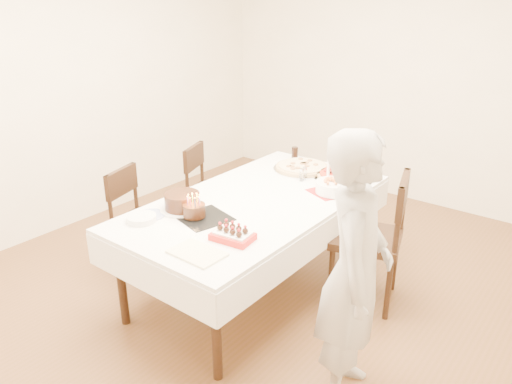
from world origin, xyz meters
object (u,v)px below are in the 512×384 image
Objects in this scene: strawberry_box at (233,235)px; birthday_cake at (194,206)px; person at (355,273)px; pizza_white at (302,167)px; dining_table at (256,244)px; pizza_pepperoni at (344,176)px; layer_cake at (182,202)px; chair_right_savory at (367,238)px; chair_left_dessert at (144,222)px; taper_candle at (329,165)px; chair_left_savory at (213,191)px; cola_glass at (295,153)px; pasta_bowl at (333,187)px.

birthday_cake is at bearing 168.40° from strawberry_box.
pizza_white is (-1.19, 1.32, -0.02)m from person.
person is (1.10, -0.55, 0.42)m from dining_table.
layer_cake reaches higher than pizza_pepperoni.
chair_left_dessert is at bearing -173.04° from chair_right_savory.
strawberry_box is (-0.01, -1.40, 0.01)m from pizza_pepperoni.
dining_table is 0.84m from taper_candle.
taper_candle is at bearing 13.42° from person.
dining_table is at bearing -109.83° from pizza_pepperoni.
chair_right_savory reaches higher than pizza_pepperoni.
chair_right_savory is (0.74, 0.38, 0.14)m from dining_table.
strawberry_box is at bearing -90.55° from pizza_pepperoni.
chair_left_savory is 1.75× the size of pizza_white.
birthday_cake is at bearing -83.14° from cola_glass.
pizza_white is at bearing -44.22° from cola_glass.
chair_left_savory reaches higher than dining_table.
pizza_white is at bearing 88.01° from birthday_cake.
layer_cake is at bearing -122.98° from dining_table.
person is at bearing -59.23° from pizza_pepperoni.
pizza_pepperoni is 1.51× the size of layer_cake.
chair_left_dessert is at bearing -147.16° from pasta_bowl.
chair_right_savory is at bearing -30.11° from cola_glass.
birthday_cake is at bearing 153.39° from chair_left_dessert.
chair_left_dessert is at bearing -141.84° from taper_candle.
chair_right_savory is 0.96m from pizza_white.
birthday_cake is (-0.52, -0.97, 0.04)m from pasta_bowl.
person is (0.36, -0.92, 0.28)m from chair_right_savory.
chair_right_savory is 0.67m from pizza_pepperoni.
layer_cake is at bearing -99.40° from pizza_white.
strawberry_box reaches higher than pizza_pepperoni.
birthday_cake reaches higher than chair_left_dessert.
person reaches higher than taper_candle.
birthday_cake is at bearing -111.54° from taper_candle.
chair_right_savory is at bearing -13.84° from pasta_bowl.
taper_candle reaches higher than pizza_white.
layer_cake is (-1.40, 0.08, 0.02)m from person.
cola_glass is at bearing 132.56° from chair_right_savory.
pizza_pepperoni is (0.39, 0.04, 0.00)m from pizza_white.
pizza_white is 1.35× the size of taper_candle.
chair_left_savory is 1.28m from taper_candle.
strawberry_box is (1.16, -0.24, 0.34)m from chair_left_dessert.
pasta_bowl is (-0.71, 1.01, 0.01)m from person.
person is 1.57m from pizza_pepperoni.
pizza_white is at bearing 97.08° from dining_table.
cola_glass reaches higher than pasta_bowl.
pizza_pepperoni is 1.87× the size of strawberry_box.
pasta_bowl is at bearing 12.21° from person.
strawberry_box is at bearing -69.28° from cola_glass.
birthday_cake is (-0.42, -1.06, -0.10)m from taper_candle.
birthday_cake reaches higher than strawberry_box.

